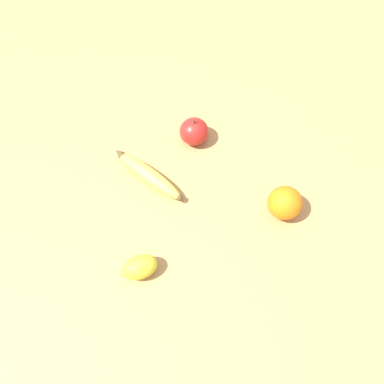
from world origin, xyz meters
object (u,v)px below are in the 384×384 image
lemon (140,267)px  apple (194,131)px  orange (285,203)px  banana (148,175)px

lemon → apple: bearing=57.2°
orange → apple: bearing=120.1°
apple → banana: bearing=-147.9°
orange → apple: (-0.16, 0.27, -0.01)m
orange → lemon: size_ratio=0.95×
apple → orange: bearing=-59.9°
orange → apple: size_ratio=1.00×
orange → lemon: bearing=-170.3°
orange → lemon: 0.38m
banana → lemon: lemon is taller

